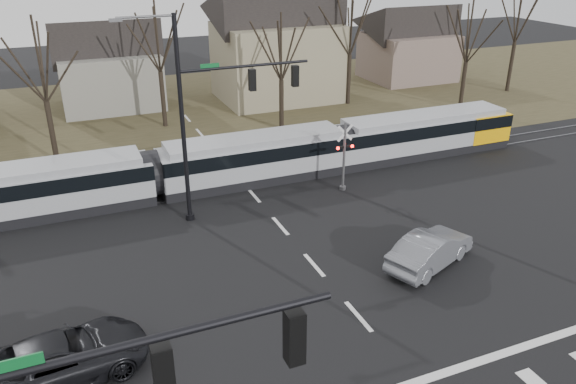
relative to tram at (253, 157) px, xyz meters
name	(u,v)px	position (x,y,z in m)	size (l,w,h in m)	color
ground	(386,349)	(-0.71, -16.00, -1.50)	(140.00, 140.00, 0.00)	black
grass_verge	(182,112)	(-0.71, 16.00, -1.50)	(140.00, 28.00, 0.01)	#38331E
stop_line	(416,382)	(-0.71, -17.80, -1.49)	(28.00, 0.35, 0.01)	silver
lane_dashes	(242,182)	(-0.71, 0.00, -1.49)	(0.18, 30.00, 0.01)	silver
rail_pair	(244,183)	(-0.71, -0.20, -1.47)	(90.00, 1.52, 0.06)	#59595E
tram	(253,157)	(0.00, 0.00, 0.00)	(36.33, 2.70, 2.75)	gray
sedan	(430,250)	(3.98, -11.94, -0.72)	(4.99, 3.33, 1.56)	slate
suv	(62,358)	(-11.24, -13.10, -0.72)	(5.93, 3.40, 1.56)	black
signal_pole_far	(214,108)	(-3.12, -3.50, 4.20)	(9.28, 0.44, 10.20)	black
rail_crossing_signal	(344,159)	(4.29, -3.21, 0.38)	(1.08, 0.36, 4.00)	#59595B
tree_row	(222,63)	(1.29, 10.00, 3.50)	(59.20, 7.20, 10.00)	black
house_b	(107,60)	(-5.71, 20.00, 2.47)	(8.64, 7.56, 7.65)	slate
house_c	(277,39)	(8.29, 17.00, 3.73)	(10.80, 8.64, 10.10)	gray
house_d	(409,39)	(23.29, 19.00, 2.47)	(8.64, 7.56, 7.65)	#69564D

